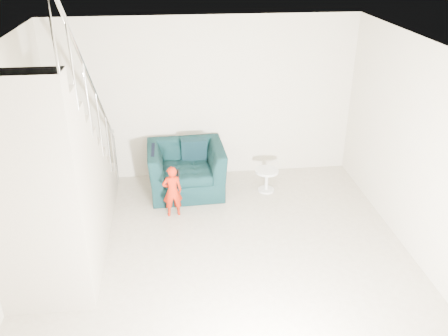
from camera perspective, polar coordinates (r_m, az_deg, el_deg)
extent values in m
plane|color=gray|center=(6.08, -0.11, -12.33)|extent=(5.50, 5.50, 0.00)
plane|color=silver|center=(4.87, -0.14, 13.27)|extent=(5.50, 5.50, 0.00)
plane|color=#BAAD97|center=(7.88, -2.40, 8.21)|extent=(5.00, 0.00, 5.00)
plane|color=#BAAD97|center=(6.12, 23.82, 0.34)|extent=(0.00, 5.50, 5.50)
imported|color=black|center=(7.67, -4.56, -0.12)|extent=(1.24, 1.10, 0.78)
imported|color=#900407|center=(7.02, -6.24, -2.80)|extent=(0.32, 0.23, 0.80)
cylinder|color=silver|center=(7.68, 5.18, -0.35)|extent=(0.38, 0.38, 0.04)
cylinder|color=silver|center=(7.77, 5.12, -1.61)|extent=(0.06, 0.06, 0.34)
cylinder|color=silver|center=(7.84, 5.08, -2.62)|extent=(0.27, 0.27, 0.03)
cube|color=#ADA089|center=(8.10, -16.27, -1.71)|extent=(1.00, 0.30, 0.27)
cube|color=#ADA089|center=(7.77, -16.70, -1.86)|extent=(1.00, 0.30, 0.54)
cube|color=#ADA089|center=(7.45, -17.17, -2.04)|extent=(1.00, 0.30, 0.81)
cube|color=#ADA089|center=(7.13, -17.68, -2.22)|extent=(1.00, 0.30, 1.08)
cube|color=#ADA089|center=(6.81, -18.24, -2.43)|extent=(1.00, 0.30, 1.35)
cube|color=#ADA089|center=(6.49, -18.86, -2.65)|extent=(1.00, 0.30, 1.62)
cube|color=#ADA089|center=(6.17, -19.54, -2.90)|extent=(1.00, 0.30, 1.89)
cube|color=#ADA089|center=(5.85, -20.30, -3.17)|extent=(1.00, 0.30, 2.16)
cube|color=#ADA089|center=(5.54, -21.14, -3.47)|extent=(1.00, 0.30, 2.43)
cube|color=#ADA089|center=(5.22, -22.08, -3.81)|extent=(1.00, 0.30, 2.70)
cylinder|color=silver|center=(6.00, -15.89, 10.38)|extent=(0.04, 3.03, 2.73)
cylinder|color=silver|center=(8.00, -12.92, 1.27)|extent=(0.04, 0.04, 1.00)
cube|color=black|center=(7.78, -3.62, 2.23)|extent=(0.42, 0.20, 0.41)
cube|color=black|center=(7.59, -8.41, 0.19)|extent=(0.05, 0.52, 0.59)
cube|color=black|center=(6.88, -5.53, -0.60)|extent=(0.04, 0.05, 0.10)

